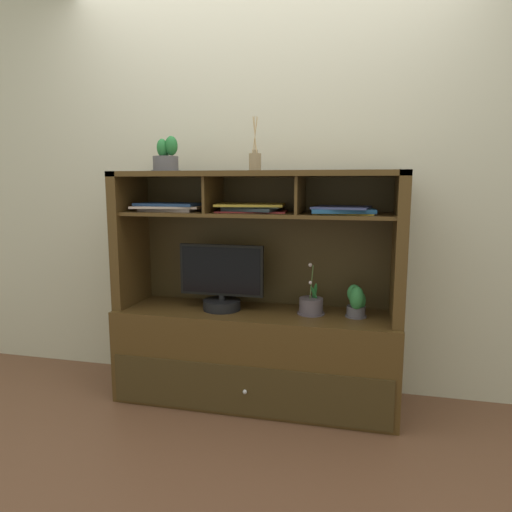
{
  "coord_description": "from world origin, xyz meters",
  "views": [
    {
      "loc": [
        0.62,
        -2.59,
        1.3
      ],
      "look_at": [
        0.0,
        0.0,
        0.88
      ],
      "focal_mm": 32.52,
      "sensor_mm": 36.0,
      "label": 1
    }
  ],
  "objects_px": {
    "magazine_stack_right": "(169,207)",
    "diffuser_bottle": "(255,161)",
    "media_console": "(256,332)",
    "magazine_stack_left": "(342,210)",
    "potted_fern": "(357,302)",
    "potted_orchid": "(311,306)",
    "tv_monitor": "(222,283)",
    "potted_succulent": "(166,158)",
    "magazine_stack_centre": "(252,208)"
  },
  "relations": [
    {
      "from": "potted_orchid",
      "to": "magazine_stack_right",
      "type": "distance_m",
      "value": 1.03
    },
    {
      "from": "potted_orchid",
      "to": "tv_monitor",
      "type": "bearing_deg",
      "value": -176.68
    },
    {
      "from": "tv_monitor",
      "to": "magazine_stack_left",
      "type": "relative_size",
      "value": 1.39
    },
    {
      "from": "potted_fern",
      "to": "potted_orchid",
      "type": "bearing_deg",
      "value": 178.8
    },
    {
      "from": "media_console",
      "to": "diffuser_bottle",
      "type": "height_order",
      "value": "diffuser_bottle"
    },
    {
      "from": "magazine_stack_centre",
      "to": "potted_succulent",
      "type": "relative_size",
      "value": 2.1
    },
    {
      "from": "tv_monitor",
      "to": "potted_succulent",
      "type": "distance_m",
      "value": 0.8
    },
    {
      "from": "potted_fern",
      "to": "magazine_stack_right",
      "type": "height_order",
      "value": "magazine_stack_right"
    },
    {
      "from": "tv_monitor",
      "to": "potted_orchid",
      "type": "relative_size",
      "value": 1.72
    },
    {
      "from": "potted_fern",
      "to": "potted_succulent",
      "type": "distance_m",
      "value": 1.37
    },
    {
      "from": "potted_succulent",
      "to": "potted_orchid",
      "type": "bearing_deg",
      "value": 1.91
    },
    {
      "from": "media_console",
      "to": "potted_succulent",
      "type": "bearing_deg",
      "value": -176.07
    },
    {
      "from": "magazine_stack_right",
      "to": "potted_succulent",
      "type": "height_order",
      "value": "potted_succulent"
    },
    {
      "from": "potted_fern",
      "to": "magazine_stack_right",
      "type": "bearing_deg",
      "value": -179.78
    },
    {
      "from": "magazine_stack_right",
      "to": "diffuser_bottle",
      "type": "bearing_deg",
      "value": -1.47
    },
    {
      "from": "magazine_stack_right",
      "to": "potted_succulent",
      "type": "distance_m",
      "value": 0.29
    },
    {
      "from": "tv_monitor",
      "to": "magazine_stack_left",
      "type": "distance_m",
      "value": 0.82
    },
    {
      "from": "magazine_stack_left",
      "to": "potted_fern",
      "type": "bearing_deg",
      "value": 7.67
    },
    {
      "from": "media_console",
      "to": "diffuser_bottle",
      "type": "distance_m",
      "value": 1.0
    },
    {
      "from": "potted_fern",
      "to": "potted_succulent",
      "type": "bearing_deg",
      "value": -178.8
    },
    {
      "from": "tv_monitor",
      "to": "potted_succulent",
      "type": "xyz_separation_m",
      "value": [
        -0.33,
        0.0,
        0.73
      ]
    },
    {
      "from": "potted_orchid",
      "to": "magazine_stack_left",
      "type": "relative_size",
      "value": 0.81
    },
    {
      "from": "magazine_stack_left",
      "to": "diffuser_bottle",
      "type": "xyz_separation_m",
      "value": [
        -0.49,
        -0.01,
        0.27
      ]
    },
    {
      "from": "potted_succulent",
      "to": "magazine_stack_left",
      "type": "bearing_deg",
      "value": 0.61
    },
    {
      "from": "magazine_stack_left",
      "to": "potted_orchid",
      "type": "bearing_deg",
      "value": 173.72
    },
    {
      "from": "tv_monitor",
      "to": "magazine_stack_centre",
      "type": "bearing_deg",
      "value": 15.3
    },
    {
      "from": "magazine_stack_left",
      "to": "potted_succulent",
      "type": "bearing_deg",
      "value": -179.39
    },
    {
      "from": "potted_fern",
      "to": "media_console",
      "type": "bearing_deg",
      "value": 178.69
    },
    {
      "from": "magazine_stack_left",
      "to": "magazine_stack_centre",
      "type": "height_order",
      "value": "magazine_stack_centre"
    },
    {
      "from": "potted_orchid",
      "to": "diffuser_bottle",
      "type": "bearing_deg",
      "value": -175.9
    },
    {
      "from": "media_console",
      "to": "tv_monitor",
      "type": "xyz_separation_m",
      "value": [
        -0.2,
        -0.04,
        0.3
      ]
    },
    {
      "from": "magazine_stack_right",
      "to": "diffuser_bottle",
      "type": "xyz_separation_m",
      "value": [
        0.53,
        -0.01,
        0.26
      ]
    },
    {
      "from": "tv_monitor",
      "to": "potted_orchid",
      "type": "bearing_deg",
      "value": 3.32
    },
    {
      "from": "tv_monitor",
      "to": "potted_succulent",
      "type": "bearing_deg",
      "value": 179.65
    },
    {
      "from": "media_console",
      "to": "magazine_stack_left",
      "type": "height_order",
      "value": "media_console"
    },
    {
      "from": "tv_monitor",
      "to": "magazine_stack_right",
      "type": "xyz_separation_m",
      "value": [
        -0.33,
        0.02,
        0.44
      ]
    },
    {
      "from": "media_console",
      "to": "potted_fern",
      "type": "bearing_deg",
      "value": -1.31
    },
    {
      "from": "magazine_stack_left",
      "to": "diffuser_bottle",
      "type": "distance_m",
      "value": 0.56
    },
    {
      "from": "media_console",
      "to": "magazine_stack_left",
      "type": "relative_size",
      "value": 4.54
    },
    {
      "from": "tv_monitor",
      "to": "diffuser_bottle",
      "type": "height_order",
      "value": "diffuser_bottle"
    },
    {
      "from": "potted_fern",
      "to": "diffuser_bottle",
      "type": "height_order",
      "value": "diffuser_bottle"
    },
    {
      "from": "magazine_stack_left",
      "to": "magazine_stack_centre",
      "type": "distance_m",
      "value": 0.52
    },
    {
      "from": "potted_fern",
      "to": "magazine_stack_right",
      "type": "relative_size",
      "value": 0.43
    },
    {
      "from": "potted_fern",
      "to": "magazine_stack_centre",
      "type": "bearing_deg",
      "value": 177.94
    },
    {
      "from": "potted_fern",
      "to": "diffuser_bottle",
      "type": "relative_size",
      "value": 0.62
    },
    {
      "from": "diffuser_bottle",
      "to": "potted_succulent",
      "type": "xyz_separation_m",
      "value": [
        -0.53,
        -0.01,
        0.02
      ]
    },
    {
      "from": "magazine_stack_left",
      "to": "magazine_stack_right",
      "type": "relative_size",
      "value": 0.85
    },
    {
      "from": "magazine_stack_centre",
      "to": "diffuser_bottle",
      "type": "bearing_deg",
      "value": -54.15
    },
    {
      "from": "media_console",
      "to": "magazine_stack_centre",
      "type": "xyz_separation_m",
      "value": [
        -0.03,
        0.01,
        0.74
      ]
    },
    {
      "from": "diffuser_bottle",
      "to": "magazine_stack_right",
      "type": "bearing_deg",
      "value": 178.53
    }
  ]
}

